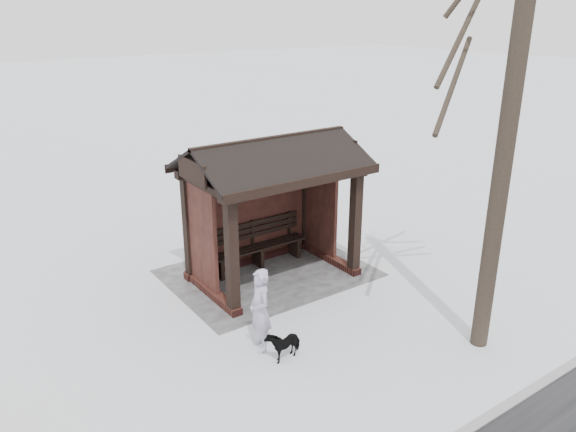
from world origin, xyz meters
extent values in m
plane|color=silver|center=(0.00, 0.00, 0.00)|extent=(120.00, 120.00, 0.00)
cube|color=gray|center=(0.00, 5.50, 0.01)|extent=(120.00, 0.15, 0.06)
cube|color=gray|center=(0.00, -0.20, 0.01)|extent=(4.20, 3.20, 0.02)
cube|color=#391714|center=(0.00, -0.90, 0.08)|extent=(3.30, 0.22, 0.16)
cube|color=#391714|center=(-1.50, 0.00, 0.08)|extent=(0.22, 2.10, 0.16)
cube|color=#391714|center=(1.50, 0.00, 0.08)|extent=(0.22, 2.10, 0.16)
cube|color=black|center=(-1.50, 0.90, 1.15)|extent=(0.20, 0.20, 2.30)
cube|color=black|center=(1.50, 0.90, 1.15)|extent=(0.20, 0.20, 2.30)
cube|color=black|center=(-1.50, -0.90, 1.15)|extent=(0.20, 0.20, 2.30)
cube|color=black|center=(1.50, -0.90, 1.15)|extent=(0.20, 0.20, 2.30)
cube|color=black|center=(0.00, -0.90, 1.23)|extent=(2.80, 0.08, 2.14)
cube|color=black|center=(-1.50, -0.31, 1.23)|extent=(0.08, 1.17, 2.14)
cube|color=black|center=(1.50, -0.31, 1.23)|extent=(0.08, 1.17, 2.14)
cube|color=black|center=(0.00, 0.90, 2.36)|extent=(3.40, 0.20, 0.18)
cube|color=black|center=(0.00, -0.90, 2.36)|extent=(3.40, 0.20, 0.18)
cylinder|color=black|center=(-1.50, 4.20, 4.28)|extent=(0.29, 0.29, 8.55)
imported|color=#ABA3BF|center=(1.70, 2.16, 0.74)|extent=(0.45, 0.60, 1.48)
imported|color=black|center=(1.52, 2.59, 0.27)|extent=(0.67, 0.38, 0.53)
camera|label=1|loc=(6.04, 9.16, 5.48)|focal=35.00mm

